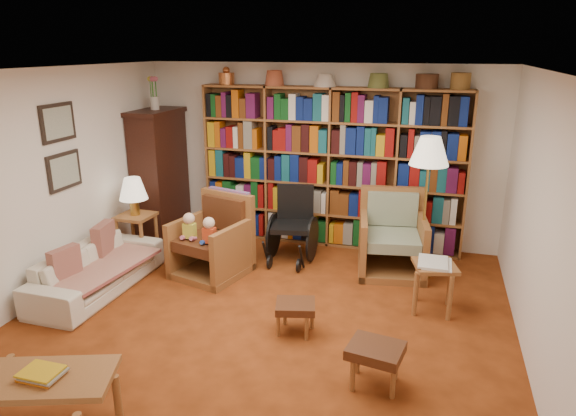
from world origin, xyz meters
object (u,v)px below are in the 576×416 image
at_px(side_table_papers, 434,273).
at_px(coffee_table, 41,383).
at_px(side_table_lamp, 136,225).
at_px(armchair_sage, 393,240).
at_px(sofa, 97,269).
at_px(footstool_b, 376,353).
at_px(footstool_a, 295,308).
at_px(wheelchair, 292,227).
at_px(armchair_leather, 214,241).
at_px(floor_lamp, 429,157).

relative_size(side_table_papers, coffee_table, 0.49).
height_order(side_table_lamp, coffee_table, side_table_lamp).
height_order(armchair_sage, side_table_papers, armchair_sage).
xyz_separation_m(sofa, armchair_sage, (3.21, 1.56, 0.13)).
relative_size(sofa, footstool_b, 3.61).
bearing_deg(footstool_a, side_table_lamp, 153.46).
bearing_deg(armchair_sage, footstool_b, -88.02).
distance_m(wheelchair, coffee_table, 3.68).
bearing_deg(footstool_a, armchair_leather, 140.22).
xyz_separation_m(side_table_lamp, armchair_leather, (1.18, -0.14, -0.04)).
xyz_separation_m(armchair_sage, footstool_b, (0.08, -2.44, -0.08)).
height_order(armchair_leather, floor_lamp, floor_lamp).
distance_m(side_table_lamp, floor_lamp, 3.83).
distance_m(sofa, armchair_leather, 1.40).
bearing_deg(sofa, side_table_lamp, 6.66).
bearing_deg(sofa, side_table_papers, -80.09).
xyz_separation_m(armchair_leather, armchair_sage, (2.12, 0.69, -0.02)).
xyz_separation_m(floor_lamp, side_table_papers, (0.16, -0.89, -1.05)).
relative_size(sofa, side_table_lamp, 2.98).
height_order(armchair_sage, floor_lamp, floor_lamp).
xyz_separation_m(side_table_papers, footstool_b, (-0.43, -1.46, -0.13)).
relative_size(armchair_leather, side_table_papers, 1.78).
relative_size(armchair_leather, footstool_a, 2.24).
relative_size(side_table_lamp, coffee_table, 0.52).
xyz_separation_m(sofa, side_table_papers, (3.72, 0.58, 0.18)).
distance_m(armchair_sage, footstool_b, 2.44).
xyz_separation_m(armchair_sage, floor_lamp, (0.36, -0.09, 1.10)).
xyz_separation_m(armchair_leather, side_table_papers, (2.64, -0.29, 0.03)).
bearing_deg(side_table_papers, wheelchair, 152.61).
height_order(side_table_lamp, wheelchair, wheelchair).
bearing_deg(armchair_leather, floor_lamp, 13.58).
relative_size(sofa, footstool_a, 3.95).
height_order(floor_lamp, coffee_table, floor_lamp).
height_order(armchair_sage, footstool_b, armchair_sage).
distance_m(armchair_leather, footstool_b, 2.82).
relative_size(wheelchair, footstool_b, 2.02).
bearing_deg(armchair_sage, side_table_lamp, -170.45).
bearing_deg(armchair_leather, side_table_lamp, 173.37).
bearing_deg(floor_lamp, side_table_papers, -79.74).
bearing_deg(coffee_table, armchair_leather, 88.58).
distance_m(side_table_lamp, footstool_a, 2.84).
relative_size(footstool_b, coffee_table, 0.43).
distance_m(armchair_leather, side_table_papers, 2.66).
height_order(side_table_lamp, armchair_leather, armchair_leather).
xyz_separation_m(armchair_leather, coffee_table, (-0.07, -2.91, -0.03)).
distance_m(side_table_lamp, side_table_papers, 3.84).
relative_size(side_table_lamp, armchair_leather, 0.59).
distance_m(floor_lamp, coffee_table, 4.48).
distance_m(armchair_sage, floor_lamp, 1.16).
xyz_separation_m(floor_lamp, coffee_table, (-2.55, -3.51, -1.11)).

